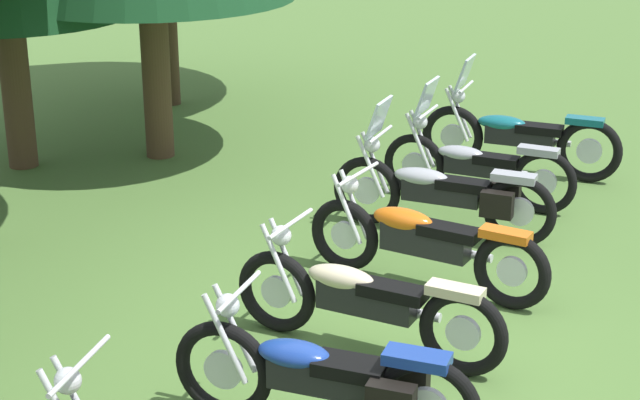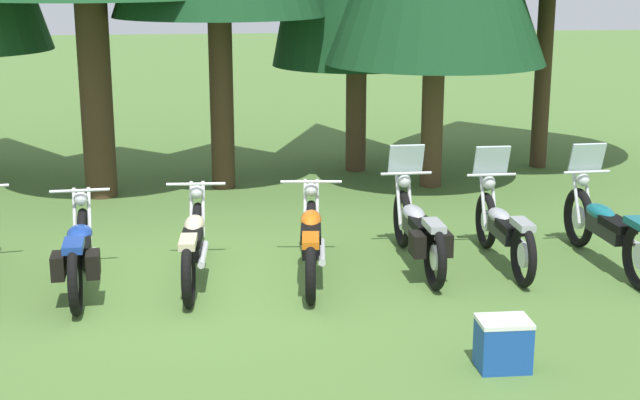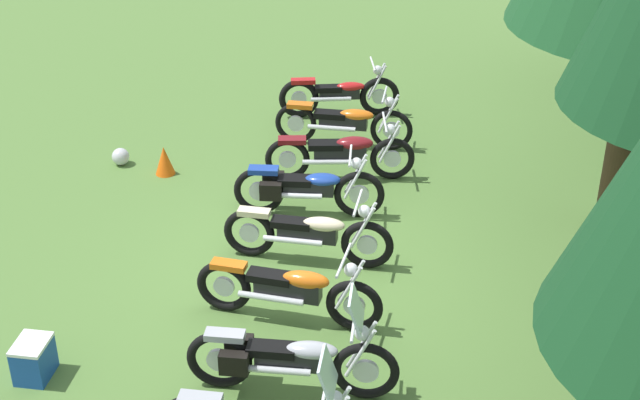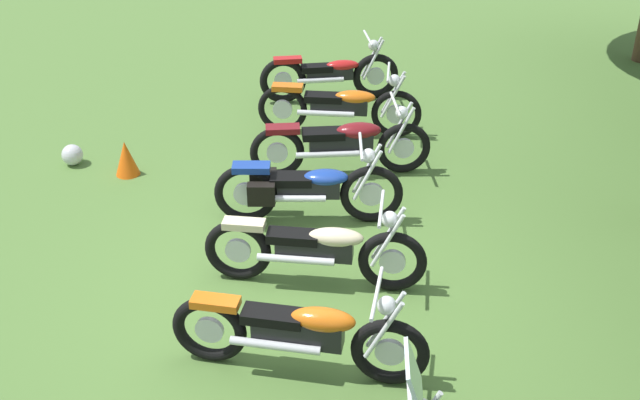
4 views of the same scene
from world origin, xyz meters
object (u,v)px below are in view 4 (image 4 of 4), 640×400
at_px(motorcycle_1, 340,106).
at_px(traffic_cone, 126,158).
at_px(motorcycle_3, 305,188).
at_px(motorcycle_4, 316,249).
at_px(motorcycle_0, 330,74).
at_px(motorcycle_2, 342,143).
at_px(motorcycle_5, 300,333).
at_px(dropped_helmet, 72,155).

height_order(motorcycle_1, traffic_cone, motorcycle_1).
bearing_deg(motorcycle_3, motorcycle_4, -83.57).
height_order(motorcycle_0, motorcycle_2, motorcycle_0).
xyz_separation_m(motorcycle_5, dropped_helmet, (-3.88, -3.43, -0.31)).
height_order(motorcycle_1, motorcycle_5, motorcycle_1).
bearing_deg(motorcycle_5, traffic_cone, 132.65).
relative_size(motorcycle_0, motorcycle_3, 0.98).
bearing_deg(motorcycle_4, motorcycle_5, -88.62).
relative_size(motorcycle_5, dropped_helmet, 8.26).
xyz_separation_m(motorcycle_1, motorcycle_3, (2.42, -0.32, 0.00)).
relative_size(motorcycle_0, motorcycle_5, 0.92).
height_order(motorcycle_2, motorcycle_4, motorcycle_4).
height_order(motorcycle_4, motorcycle_5, motorcycle_4).
distance_m(motorcycle_3, traffic_cone, 2.68).
height_order(motorcycle_2, traffic_cone, motorcycle_2).
bearing_deg(motorcycle_3, traffic_cone, 153.90).
height_order(motorcycle_3, motorcycle_5, motorcycle_3).
bearing_deg(motorcycle_1, motorcycle_4, -89.36).
distance_m(motorcycle_1, motorcycle_4, 3.69).
bearing_deg(motorcycle_2, dropped_helmet, 171.06).
distance_m(traffic_cone, dropped_helmet, 0.85).
bearing_deg(motorcycle_3, motorcycle_5, -89.73).
xyz_separation_m(motorcycle_0, motorcycle_3, (3.68, -0.12, 0.03)).
distance_m(motorcycle_1, dropped_helmet, 3.79).
bearing_deg(motorcycle_0, motorcycle_5, -100.64).
bearing_deg(motorcycle_2, motorcycle_0, 88.50).
relative_size(motorcycle_5, traffic_cone, 4.96).
distance_m(motorcycle_2, motorcycle_5, 3.83).
relative_size(motorcycle_2, dropped_helmet, 8.25).
xyz_separation_m(motorcycle_2, motorcycle_4, (2.46, -0.18, -0.02)).
distance_m(motorcycle_3, motorcycle_5, 2.62).
xyz_separation_m(motorcycle_3, dropped_helmet, (-1.27, -3.27, -0.32)).
bearing_deg(motorcycle_1, motorcycle_3, -95.25).
xyz_separation_m(motorcycle_0, motorcycle_2, (2.47, 0.28, 0.03)).
xyz_separation_m(motorcycle_1, motorcycle_2, (1.22, 0.07, 0.01)).
relative_size(motorcycle_3, traffic_cone, 4.68).
distance_m(motorcycle_0, motorcycle_1, 1.27).
distance_m(motorcycle_1, motorcycle_2, 1.22).
bearing_deg(traffic_cone, motorcycle_2, 93.30).
distance_m(motorcycle_4, traffic_cone, 3.53).
xyz_separation_m(motorcycle_1, motorcycle_4, (3.68, -0.11, -0.01)).
height_order(motorcycle_4, dropped_helmet, motorcycle_4).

